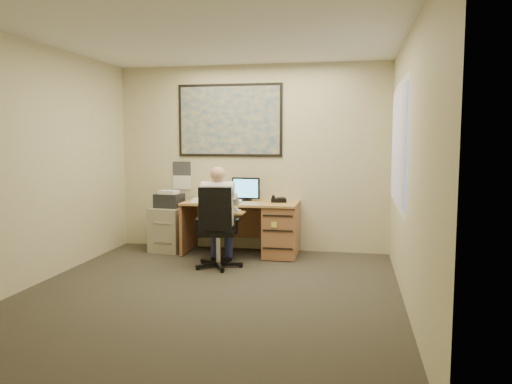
% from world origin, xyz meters
% --- Properties ---
extents(room_shell, '(4.00, 4.50, 2.70)m').
position_xyz_m(room_shell, '(0.00, 0.00, 1.35)').
color(room_shell, '#322F27').
rests_on(room_shell, ground).
extents(desk, '(1.60, 0.97, 1.07)m').
position_xyz_m(desk, '(0.27, 1.90, 0.44)').
color(desk, tan).
rests_on(desk, ground).
extents(world_map, '(1.56, 0.03, 1.06)m').
position_xyz_m(world_map, '(-0.32, 2.23, 1.90)').
color(world_map, '#1E4C93').
rests_on(world_map, room_shell).
extents(wall_calendar, '(0.28, 0.01, 0.42)m').
position_xyz_m(wall_calendar, '(-1.07, 2.24, 1.08)').
color(wall_calendar, white).
rests_on(wall_calendar, room_shell).
extents(window_blinds, '(0.06, 1.40, 1.30)m').
position_xyz_m(window_blinds, '(1.97, 0.80, 1.55)').
color(window_blinds, silver).
rests_on(window_blinds, room_shell).
extents(filing_cabinet, '(0.51, 0.59, 0.89)m').
position_xyz_m(filing_cabinet, '(-1.15, 1.91, 0.38)').
color(filing_cabinet, '#A39B83').
rests_on(filing_cabinet, ground).
extents(office_chair, '(0.69, 0.69, 1.04)m').
position_xyz_m(office_chair, '(-0.20, 1.06, 0.30)').
color(office_chair, black).
rests_on(office_chair, ground).
extents(person, '(0.62, 0.81, 1.28)m').
position_xyz_m(person, '(-0.19, 1.14, 0.64)').
color(person, white).
rests_on(person, office_chair).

